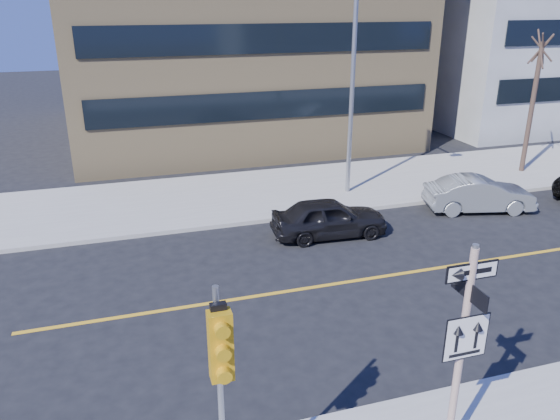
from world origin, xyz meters
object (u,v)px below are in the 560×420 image
object	(u,v)px
traffic_signal	(221,364)
parked_car_b	(479,194)
parked_car_a	(329,218)
streetlight_a	(355,80)
sign_pole	(462,344)
street_tree_west	(541,52)

from	to	relation	value
traffic_signal	parked_car_b	size ratio (longest dim) A/B	0.98
parked_car_a	parked_car_b	bearing A→B (deg)	-81.83
parked_car_b	streetlight_a	xyz separation A→B (m)	(-4.08, 2.95, 4.08)
sign_pole	parked_car_b	xyz separation A→B (m)	(8.08, 10.32, -1.77)
parked_car_a	parked_car_b	size ratio (longest dim) A/B	0.97
traffic_signal	street_tree_west	xyz separation A→B (m)	(17.00, 13.96, 2.50)
parked_car_a	streetlight_a	xyz separation A→B (m)	(2.34, 3.49, 4.08)
sign_pole	traffic_signal	size ratio (longest dim) A/B	1.02
traffic_signal	street_tree_west	world-z (taller)	street_tree_west
traffic_signal	streetlight_a	world-z (taller)	streetlight_a
streetlight_a	street_tree_west	bearing A→B (deg)	3.45
sign_pole	traffic_signal	bearing A→B (deg)	-177.89
traffic_signal	parked_car_a	distance (m)	11.67
sign_pole	streetlight_a	xyz separation A→B (m)	(4.00, 13.27, 2.32)
sign_pole	traffic_signal	distance (m)	4.05
parked_car_b	street_tree_west	bearing A→B (deg)	-40.77
streetlight_a	parked_car_a	bearing A→B (deg)	-123.85
traffic_signal	streetlight_a	bearing A→B (deg)	59.20
traffic_signal	parked_car_a	world-z (taller)	traffic_signal
parked_car_b	streetlight_a	distance (m)	6.48
sign_pole	street_tree_west	distance (m)	19.22
streetlight_a	sign_pole	bearing A→B (deg)	-106.77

